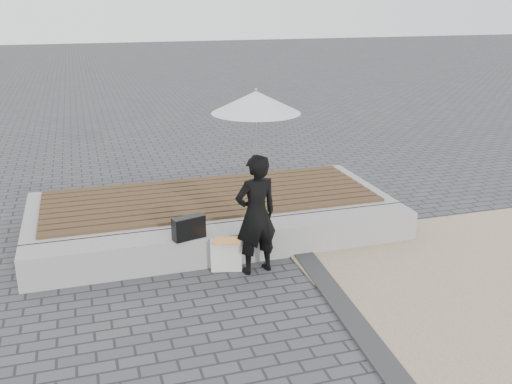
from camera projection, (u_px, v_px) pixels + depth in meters
ground at (273, 322)px, 5.81m from camera, size 80.00×80.00×0.00m
edging_band at (363, 334)px, 5.57m from camera, size 0.61×5.20×0.04m
seating_ledge at (232, 243)px, 7.20m from camera, size 5.00×0.45×0.40m
timber_platform at (210, 211)px, 8.28m from camera, size 5.00×2.00×0.40m
timber_decking at (210, 196)px, 8.21m from camera, size 4.60×1.80×0.04m
woman at (256, 215)px, 6.67m from camera, size 0.58×0.44×1.45m
parasol at (256, 102)px, 6.25m from camera, size 0.98×0.98×1.26m
handbag at (189, 228)px, 6.78m from camera, size 0.41×0.24×0.28m
canvas_tote at (226, 254)px, 6.88m from camera, size 0.40×0.24×0.39m
magazine at (227, 241)px, 6.77m from camera, size 0.36×0.30×0.01m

